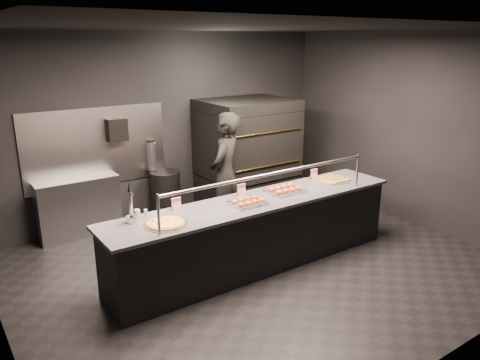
{
  "coord_description": "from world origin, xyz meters",
  "views": [
    {
      "loc": [
        -3.38,
        -4.47,
        2.88
      ],
      "look_at": [
        -0.13,
        0.2,
        1.16
      ],
      "focal_mm": 35.0,
      "sensor_mm": 36.0,
      "label": 1
    }
  ],
  "objects": [
    {
      "name": "beer_tap",
      "position": [
        -1.6,
        0.2,
        1.06
      ],
      "size": [
        0.13,
        0.18,
        0.49
      ],
      "color": "silver",
      "rests_on": "service_counter"
    },
    {
      "name": "slider_tray_b",
      "position": [
        0.5,
        0.06,
        0.95
      ],
      "size": [
        0.55,
        0.46,
        0.08
      ],
      "color": "silver",
      "rests_on": "service_counter"
    },
    {
      "name": "room",
      "position": [
        -0.02,
        0.05,
        1.5
      ],
      "size": [
        6.04,
        6.0,
        3.0
      ],
      "color": "black",
      "rests_on": "ground"
    },
    {
      "name": "condiment_jar",
      "position": [
        -1.47,
        0.28,
        0.97
      ],
      "size": [
        0.16,
        0.06,
        0.1
      ],
      "color": "silver",
      "rests_on": "service_counter"
    },
    {
      "name": "pizza_oven",
      "position": [
        1.2,
        1.9,
        0.97
      ],
      "size": [
        1.5,
        1.23,
        1.91
      ],
      "color": "black",
      "rests_on": "ground"
    },
    {
      "name": "trash_bin",
      "position": [
        -0.22,
        2.22,
        0.41
      ],
      "size": [
        0.49,
        0.49,
        0.81
      ],
      "primitive_type": "cylinder",
      "color": "black",
      "rests_on": "ground"
    },
    {
      "name": "worker",
      "position": [
        0.27,
        1.15,
        0.93
      ],
      "size": [
        0.82,
        0.77,
        1.87
      ],
      "primitive_type": "imported",
      "rotation": [
        0.0,
        0.0,
        3.79
      ],
      "color": "black",
      "rests_on": "ground"
    },
    {
      "name": "slider_tray_a",
      "position": [
        -0.18,
        -0.05,
        0.95
      ],
      "size": [
        0.47,
        0.37,
        0.07
      ],
      "color": "silver",
      "rests_on": "service_counter"
    },
    {
      "name": "round_pizza",
      "position": [
        -1.32,
        -0.09,
        0.94
      ],
      "size": [
        0.48,
        0.48,
        0.03
      ],
      "color": "silver",
      "rests_on": "service_counter"
    },
    {
      "name": "tent_cards",
      "position": [
        0.06,
        0.28,
        1.0
      ],
      "size": [
        2.36,
        0.04,
        0.15
      ],
      "color": "white",
      "rests_on": "service_counter"
    },
    {
      "name": "prep_shelf",
      "position": [
        -1.6,
        2.32,
        0.45
      ],
      "size": [
        1.2,
        0.35,
        0.9
      ],
      "primitive_type": "cube",
      "color": "#99999E",
      "rests_on": "ground"
    },
    {
      "name": "towel_dispenser",
      "position": [
        -0.9,
        2.39,
        1.55
      ],
      "size": [
        0.3,
        0.2,
        0.35
      ],
      "primitive_type": "cube",
      "color": "black",
      "rests_on": "room"
    },
    {
      "name": "service_counter",
      "position": [
        0.0,
        -0.0,
        0.46
      ],
      "size": [
        4.1,
        0.78,
        1.37
      ],
      "color": "black",
      "rests_on": "ground"
    },
    {
      "name": "fire_extinguisher",
      "position": [
        -0.35,
        2.4,
        1.06
      ],
      "size": [
        0.14,
        0.14,
        0.51
      ],
      "color": "#B2B2B7",
      "rests_on": "room"
    },
    {
      "name": "square_pizza",
      "position": [
        1.4,
        0.05,
        0.94
      ],
      "size": [
        0.48,
        0.48,
        0.05
      ],
      "color": "silver",
      "rests_on": "service_counter"
    }
  ]
}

